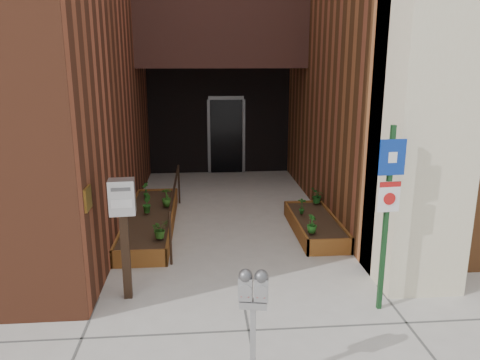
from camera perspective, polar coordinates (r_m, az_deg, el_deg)
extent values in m
plane|color=#9E9991|center=(6.87, 0.18, -13.42)|extent=(80.00, 80.00, 0.00)
cube|color=beige|center=(7.04, 21.30, 5.21)|extent=(1.10, 1.20, 4.40)
cube|color=#321916|center=(12.08, -2.44, 18.28)|extent=(4.20, 2.00, 2.00)
cube|color=black|center=(13.56, -2.58, 7.30)|extent=(4.00, 0.30, 3.00)
cube|color=black|center=(13.46, -1.67, 5.31)|extent=(0.90, 0.06, 2.10)
cube|color=#B79338|center=(6.26, -18.11, -2.16)|extent=(0.04, 0.30, 0.30)
cube|color=brown|center=(7.68, -12.20, -9.37)|extent=(0.90, 0.04, 0.30)
cube|color=brown|center=(11.01, -9.96, -1.84)|extent=(0.90, 0.04, 0.30)
cube|color=brown|center=(9.38, -13.50, -4.96)|extent=(0.04, 3.60, 0.30)
cube|color=brown|center=(9.29, -8.23, -4.90)|extent=(0.04, 3.60, 0.30)
cube|color=black|center=(9.33, -10.87, -5.05)|extent=(0.82, 3.52, 0.26)
cube|color=brown|center=(8.08, 10.95, -8.06)|extent=(0.80, 0.04, 0.30)
cube|color=brown|center=(10.05, 7.66, -3.35)|extent=(0.80, 0.04, 0.30)
cube|color=brown|center=(8.97, 6.76, -5.55)|extent=(0.04, 2.20, 0.30)
cube|color=brown|center=(9.15, 11.44, -5.34)|extent=(0.04, 2.20, 0.30)
cube|color=black|center=(9.06, 9.12, -5.57)|extent=(0.72, 2.12, 0.26)
cylinder|color=black|center=(7.59, -8.48, -7.04)|extent=(0.04, 0.04, 0.90)
cylinder|color=black|center=(10.72, -7.45, -0.52)|extent=(0.04, 0.04, 0.90)
cylinder|color=black|center=(9.02, -7.97, -0.62)|extent=(0.04, 3.30, 0.04)
cube|color=gray|center=(4.93, 1.58, -19.78)|extent=(0.06, 0.06, 0.90)
cube|color=gray|center=(4.67, 1.62, -14.88)|extent=(0.28, 0.16, 0.07)
cube|color=gray|center=(4.60, 0.66, -13.09)|extent=(0.15, 0.11, 0.23)
sphere|color=#59595B|center=(4.54, 0.67, -11.59)|extent=(0.13, 0.13, 0.13)
cube|color=white|center=(4.55, 0.61, -13.16)|extent=(0.08, 0.02, 0.04)
cube|color=#B21414|center=(4.58, 0.61, -13.95)|extent=(0.08, 0.02, 0.03)
cube|color=gray|center=(4.59, 2.61, -13.17)|extent=(0.15, 0.11, 0.23)
sphere|color=#59595B|center=(4.53, 2.63, -11.66)|extent=(0.13, 0.13, 0.13)
cube|color=white|center=(4.54, 2.58, -13.24)|extent=(0.08, 0.02, 0.04)
cube|color=#B21414|center=(4.57, 2.57, -14.03)|extent=(0.08, 0.02, 0.03)
cube|color=#163E1D|center=(6.23, 17.34, -4.83)|extent=(0.06, 0.06, 2.45)
cube|color=navy|center=(5.99, 18.09, 2.65)|extent=(0.34, 0.05, 0.45)
cube|color=white|center=(5.98, 18.11, 2.64)|extent=(0.11, 0.02, 0.13)
cube|color=white|center=(6.10, 17.72, -1.96)|extent=(0.28, 0.04, 0.39)
cube|color=#B21414|center=(6.06, 17.86, -0.51)|extent=(0.28, 0.03, 0.07)
cylinder|color=#B21414|center=(6.10, 17.76, -2.20)|extent=(0.16, 0.02, 0.16)
cube|color=black|center=(6.64, -13.73, -8.99)|extent=(0.12, 0.12, 1.24)
cube|color=silver|center=(6.35, -14.19, -2.00)|extent=(0.36, 0.27, 0.47)
cube|color=#59595B|center=(6.19, -14.36, -1.14)|extent=(0.25, 0.03, 0.04)
cube|color=white|center=(6.25, -14.25, -2.83)|extent=(0.27, 0.03, 0.11)
imported|color=#275819|center=(7.99, -9.74, -5.89)|extent=(0.41, 0.41, 0.32)
imported|color=#1F5A19|center=(9.32, -11.32, -2.85)|extent=(0.22, 0.22, 0.35)
imported|color=#295C1A|center=(9.64, -8.92, -2.06)|extent=(0.25, 0.25, 0.38)
imported|color=#1E5C1A|center=(10.30, -11.44, -1.19)|extent=(0.25, 0.25, 0.35)
imported|color=#1D5C1A|center=(8.20, 8.76, -5.28)|extent=(0.25, 0.25, 0.32)
imported|color=#1B5919|center=(9.14, 7.58, -3.12)|extent=(0.23, 0.23, 0.33)
imported|color=#18551B|center=(9.84, 9.37, -1.91)|extent=(0.38, 0.38, 0.32)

